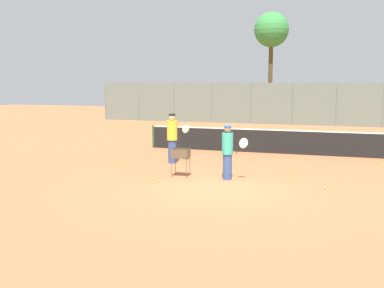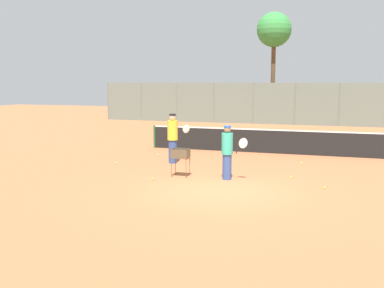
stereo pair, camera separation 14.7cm
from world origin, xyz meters
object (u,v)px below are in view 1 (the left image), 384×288
(player_white_outfit, at_px, (228,152))
(player_red_cap, at_px, (172,138))
(tennis_net, at_px, (262,140))
(ball_cart, at_px, (181,156))

(player_white_outfit, height_order, player_red_cap, player_red_cap)
(tennis_net, xyz_separation_m, ball_cart, (-1.75, -5.90, 0.15))
(tennis_net, distance_m, ball_cart, 6.15)
(player_red_cap, height_order, ball_cart, player_red_cap)
(tennis_net, height_order, ball_cart, tennis_net)
(player_white_outfit, bearing_deg, player_red_cap, 149.64)
(ball_cart, bearing_deg, player_white_outfit, 1.98)
(player_red_cap, distance_m, ball_cart, 2.58)
(player_red_cap, bearing_deg, tennis_net, 9.96)
(tennis_net, bearing_deg, ball_cart, -106.56)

